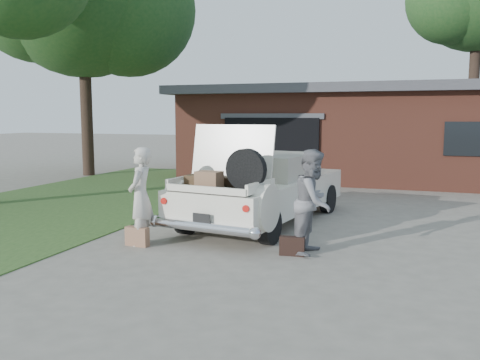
% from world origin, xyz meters
% --- Properties ---
extents(ground, '(90.00, 90.00, 0.00)m').
position_xyz_m(ground, '(0.00, 0.00, 0.00)').
color(ground, gray).
rests_on(ground, ground).
extents(grass_strip, '(6.00, 16.00, 0.02)m').
position_xyz_m(grass_strip, '(-5.50, 3.00, 0.01)').
color(grass_strip, '#2D4C1E').
rests_on(grass_strip, ground).
extents(house, '(12.80, 7.80, 3.30)m').
position_xyz_m(house, '(0.98, 11.47, 1.67)').
color(house, brown).
rests_on(house, ground).
extents(sedan, '(2.67, 5.35, 2.11)m').
position_xyz_m(sedan, '(0.01, 2.10, 0.75)').
color(sedan, white).
rests_on(sedan, ground).
extents(woman_left, '(0.53, 0.70, 1.74)m').
position_xyz_m(woman_left, '(-1.51, -0.40, 0.87)').
color(woman_left, beige).
rests_on(woman_left, ground).
extents(woman_right, '(0.76, 0.92, 1.74)m').
position_xyz_m(woman_right, '(1.48, 0.05, 0.87)').
color(woman_right, slate).
rests_on(woman_right, ground).
extents(suitcase_left, '(0.45, 0.18, 0.34)m').
position_xyz_m(suitcase_left, '(-1.52, -0.53, 0.17)').
color(suitcase_left, '#9B6B4F').
rests_on(suitcase_left, ground).
extents(suitcase_right, '(0.42, 0.17, 0.31)m').
position_xyz_m(suitcase_right, '(1.19, -0.23, 0.16)').
color(suitcase_right, black).
rests_on(suitcase_right, ground).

